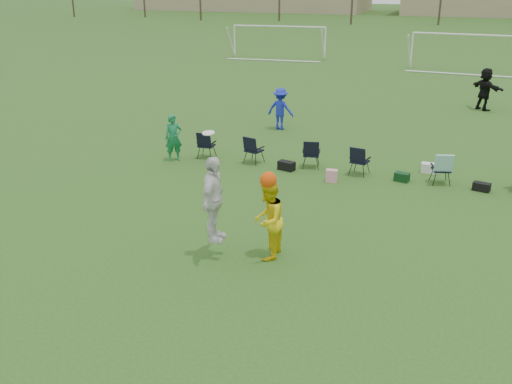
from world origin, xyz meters
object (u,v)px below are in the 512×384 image
at_px(center_contest, 242,209).
at_px(goal_mid, 468,42).
at_px(fielder_black, 485,89).
at_px(goal_left, 279,33).
at_px(fielder_blue, 280,109).
at_px(fielder_green_near, 174,138).

xyz_separation_m(center_contest, goal_mid, (4.29, 30.95, 0.74)).
xyz_separation_m(fielder_black, goal_left, (-15.05, 14.53, 0.91)).
bearing_deg(goal_mid, goal_left, 175.87).
height_order(fielder_blue, goal_left, goal_left).
distance_m(fielder_black, goal_left, 20.94).
bearing_deg(center_contest, fielder_blue, 103.46).
height_order(fielder_green_near, center_contest, center_contest).
xyz_separation_m(fielder_blue, center_contest, (2.75, -11.51, 0.32)).
distance_m(fielder_blue, center_contest, 11.84).
distance_m(fielder_black, goal_mid, 12.61).
height_order(center_contest, goal_mid, center_contest).
height_order(fielder_green_near, fielder_blue, fielder_blue).
xyz_separation_m(fielder_green_near, fielder_black, (10.28, 12.35, 0.19)).
xyz_separation_m(fielder_green_near, goal_mid, (9.22, 24.87, 1.11)).
height_order(fielder_blue, fielder_black, fielder_black).
height_order(fielder_black, center_contest, center_contest).
height_order(fielder_blue, goal_mid, goal_mid).
bearing_deg(fielder_blue, goal_left, -68.40).
bearing_deg(center_contest, fielder_black, 73.81).
bearing_deg(fielder_green_near, goal_left, 61.66).
bearing_deg(fielder_green_near, fielder_black, 11.81).
distance_m(fielder_green_near, goal_left, 27.32).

